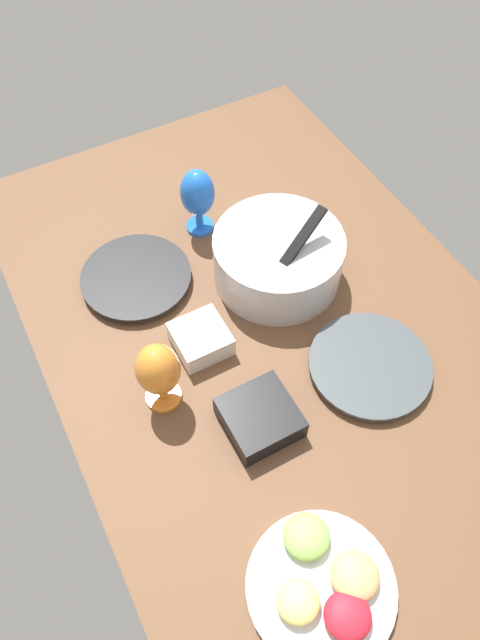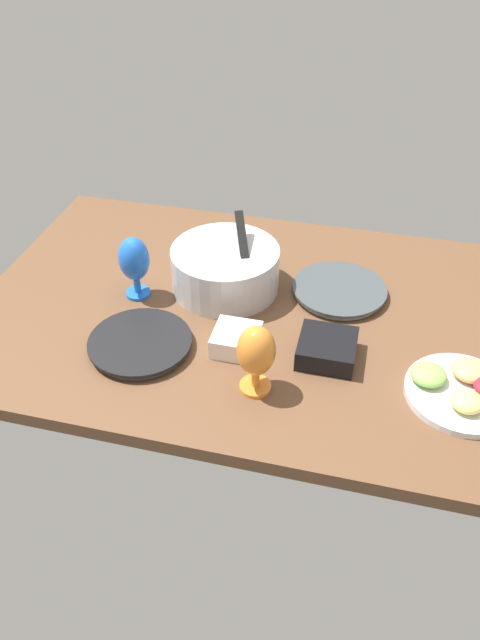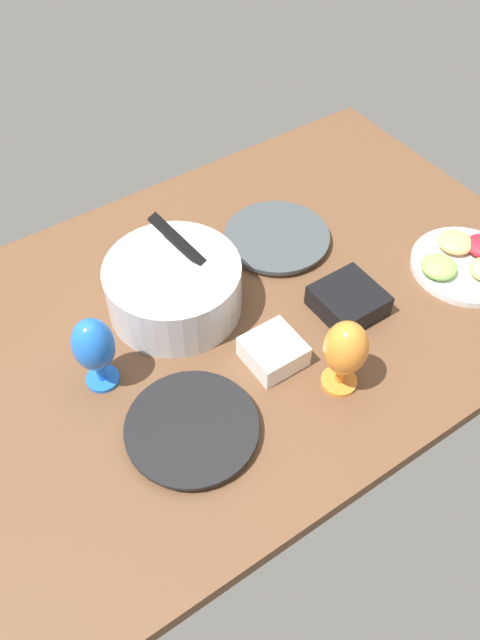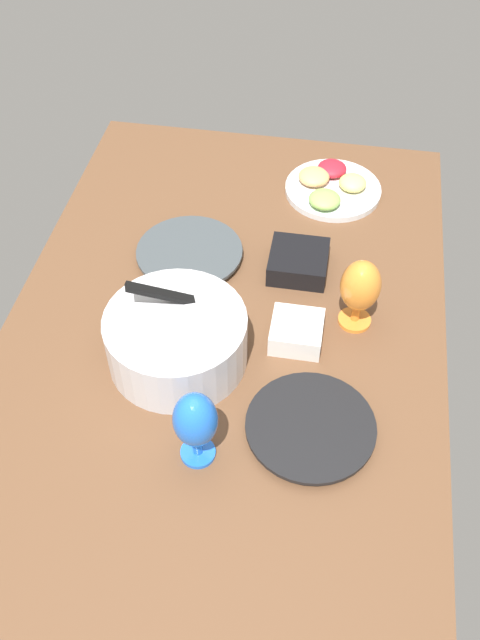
# 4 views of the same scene
# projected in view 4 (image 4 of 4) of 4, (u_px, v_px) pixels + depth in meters

# --- Properties ---
(ground_plane) EXTENTS (1.60, 1.04, 0.04)m
(ground_plane) POSITION_uv_depth(u_px,v_px,m) (225.00, 330.00, 1.69)
(ground_plane) COLOR brown
(dinner_plate_left) EXTENTS (0.27, 0.27, 0.03)m
(dinner_plate_left) POSITION_uv_depth(u_px,v_px,m) (310.00, 428.00, 1.46)
(dinner_plate_left) COLOR #4C4C51
(dinner_plate_left) RESTS_ON ground_plane
(dinner_plate_right) EXTENTS (0.28, 0.28, 0.02)m
(dinner_plate_right) POSITION_uv_depth(u_px,v_px,m) (190.00, 253.00, 1.82)
(dinner_plate_right) COLOR silver
(dinner_plate_right) RESTS_ON ground_plane
(mixing_bowl) EXTENTS (0.31, 0.31, 0.21)m
(mixing_bowl) POSITION_uv_depth(u_px,v_px,m) (176.00, 337.00, 1.56)
(mixing_bowl) COLOR silver
(mixing_bowl) RESTS_ON ground_plane
(fruit_platter) EXTENTS (0.27, 0.27, 0.06)m
(fruit_platter) POSITION_uv_depth(u_px,v_px,m) (331.00, 186.00, 2.00)
(fruit_platter) COLOR silver
(fruit_platter) RESTS_ON ground_plane
(hurricane_glass_orange) EXTENTS (0.09, 0.09, 0.19)m
(hurricane_glass_orange) POSITION_uv_depth(u_px,v_px,m) (360.00, 288.00, 1.60)
(hurricane_glass_orange) COLOR orange
(hurricane_glass_orange) RESTS_ON ground_plane
(hurricane_glass_blue) EXTENTS (0.09, 0.09, 0.19)m
(hurricane_glass_blue) POSITION_uv_depth(u_px,v_px,m) (195.00, 422.00, 1.35)
(hurricane_glass_blue) COLOR blue
(hurricane_glass_blue) RESTS_ON ground_plane
(square_bowl_black) EXTENTS (0.15, 0.15, 0.06)m
(square_bowl_black) POSITION_uv_depth(u_px,v_px,m) (298.00, 261.00, 1.78)
(square_bowl_black) COLOR black
(square_bowl_black) RESTS_ON ground_plane
(square_bowl_white) EXTENTS (0.12, 0.12, 0.06)m
(square_bowl_white) POSITION_uv_depth(u_px,v_px,m) (297.00, 331.00, 1.62)
(square_bowl_white) COLOR white
(square_bowl_white) RESTS_ON ground_plane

